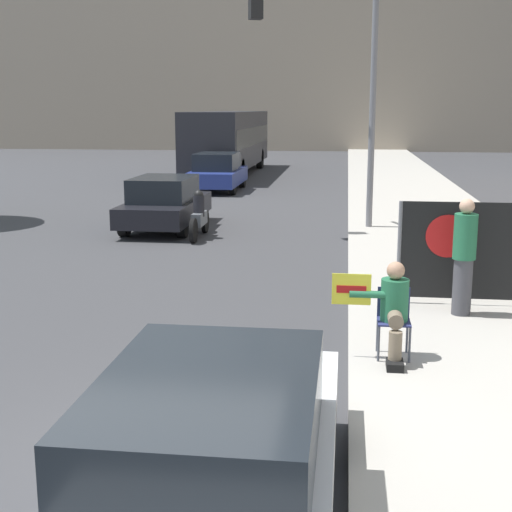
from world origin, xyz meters
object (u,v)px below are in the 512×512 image
object	(u,v)px
seated_protester	(393,308)
protest_banner	(484,251)
car_on_road_midblock	(218,172)
traffic_light_pole	(333,60)
motorcycle_on_road	(199,217)
parked_car_curbside	(213,461)
car_on_road_nearest	(165,203)
city_bus_on_road	(229,138)
jogger_on_sidewalk	(464,256)

from	to	relation	value
seated_protester	protest_banner	distance (m)	3.05
car_on_road_midblock	traffic_light_pole	bearing A→B (deg)	-63.66
car_on_road_midblock	motorcycle_on_road	bearing A→B (deg)	-82.30
protest_banner	car_on_road_midblock	distance (m)	17.81
parked_car_curbside	car_on_road_nearest	distance (m)	14.32
city_bus_on_road	seated_protester	bearing A→B (deg)	-76.39
parked_car_curbside	car_on_road_midblock	world-z (taller)	car_on_road_midblock
city_bus_on_road	motorcycle_on_road	size ratio (longest dim) A/B	5.74
traffic_light_pole	city_bus_on_road	bearing A→B (deg)	107.93
car_on_road_midblock	protest_banner	bearing A→B (deg)	-66.41
seated_protester	parked_car_curbside	distance (m)	4.14
traffic_light_pole	car_on_road_midblock	xyz separation A→B (m)	(-4.59, 9.26, -3.61)
parked_car_curbside	protest_banner	bearing A→B (deg)	64.91
jogger_on_sidewalk	car_on_road_nearest	world-z (taller)	jogger_on_sidewalk
city_bus_on_road	car_on_road_nearest	bearing A→B (deg)	-86.71
traffic_light_pole	motorcycle_on_road	bearing A→B (deg)	-163.71
protest_banner	car_on_road_nearest	bearing A→B (deg)	133.50
jogger_on_sidewalk	city_bus_on_road	size ratio (longest dim) A/B	0.15
traffic_light_pole	motorcycle_on_road	world-z (taller)	traffic_light_pole
seated_protester	traffic_light_pole	xyz separation A→B (m)	(-1.01, 9.69, 3.54)
protest_banner	seated_protester	bearing A→B (deg)	-120.24
jogger_on_sidewalk	city_bus_on_road	xyz separation A→B (m)	(-7.47, 24.01, 0.70)
city_bus_on_road	motorcycle_on_road	distance (m)	17.51
car_on_road_midblock	city_bus_on_road	world-z (taller)	city_bus_on_road
traffic_light_pole	parked_car_curbside	world-z (taller)	traffic_light_pole
city_bus_on_road	motorcycle_on_road	xyz separation A→B (m)	(2.10, -17.34, -1.23)
car_on_road_nearest	motorcycle_on_road	world-z (taller)	car_on_road_nearest
jogger_on_sidewalk	car_on_road_nearest	size ratio (longest dim) A/B	0.42
car_on_road_nearest	car_on_road_midblock	distance (m)	9.03
seated_protester	city_bus_on_road	world-z (taller)	city_bus_on_road
jogger_on_sidewalk	parked_car_curbside	bearing A→B (deg)	68.32
protest_banner	car_on_road_nearest	world-z (taller)	protest_banner
protest_banner	traffic_light_pole	size ratio (longest dim) A/B	0.43
city_bus_on_road	car_on_road_midblock	bearing A→B (deg)	-84.23
parked_car_curbside	car_on_road_nearest	size ratio (longest dim) A/B	1.06
car_on_road_nearest	seated_protester	bearing A→B (deg)	-61.49
protest_banner	parked_car_curbside	size ratio (longest dim) A/B	0.61
jogger_on_sidewalk	seated_protester	bearing A→B (deg)	63.45
parked_car_curbside	motorcycle_on_road	world-z (taller)	parked_car_curbside
parked_car_curbside	jogger_on_sidewalk	bearing A→B (deg)	65.90
seated_protester	protest_banner	size ratio (longest dim) A/B	0.45
seated_protester	motorcycle_on_road	bearing A→B (deg)	105.02
car_on_road_nearest	motorcycle_on_road	size ratio (longest dim) A/B	2.00
motorcycle_on_road	parked_car_curbside	bearing A→B (deg)	-77.86
traffic_light_pole	parked_car_curbside	size ratio (longest dim) A/B	1.43
car_on_road_nearest	jogger_on_sidewalk	bearing A→B (deg)	-50.16
parked_car_curbside	motorcycle_on_road	xyz separation A→B (m)	(-2.71, 12.61, -0.17)
car_on_road_nearest	city_bus_on_road	bearing A→B (deg)	93.29
city_bus_on_road	parked_car_curbside	bearing A→B (deg)	-80.87
motorcycle_on_road	jogger_on_sidewalk	bearing A→B (deg)	-51.16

